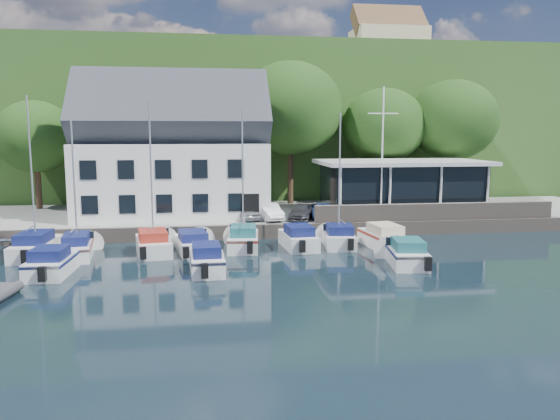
# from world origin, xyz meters

# --- Properties ---
(ground) EXTENTS (180.00, 180.00, 0.00)m
(ground) POSITION_xyz_m (0.00, 0.00, 0.00)
(ground) COLOR black
(ground) RESTS_ON ground
(quay) EXTENTS (60.00, 13.00, 1.00)m
(quay) POSITION_xyz_m (0.00, 17.50, 0.50)
(quay) COLOR gray
(quay) RESTS_ON ground
(quay_face) EXTENTS (60.00, 0.30, 1.00)m
(quay_face) POSITION_xyz_m (0.00, 11.00, 0.50)
(quay_face) COLOR #6B6056
(quay_face) RESTS_ON ground
(hillside) EXTENTS (160.00, 75.00, 16.00)m
(hillside) POSITION_xyz_m (0.00, 62.00, 8.00)
(hillside) COLOR #2A4E1D
(hillside) RESTS_ON ground
(field_patch) EXTENTS (50.00, 30.00, 0.30)m
(field_patch) POSITION_xyz_m (8.00, 70.00, 16.15)
(field_patch) COLOR #616934
(field_patch) RESTS_ON hillside
(farmhouse) EXTENTS (10.40, 7.00, 8.20)m
(farmhouse) POSITION_xyz_m (22.00, 52.00, 20.10)
(farmhouse) COLOR beige
(farmhouse) RESTS_ON hillside
(harbor_building) EXTENTS (14.40, 8.20, 8.70)m
(harbor_building) POSITION_xyz_m (-7.00, 16.50, 5.35)
(harbor_building) COLOR silver
(harbor_building) RESTS_ON quay
(club_pavilion) EXTENTS (13.20, 7.20, 4.10)m
(club_pavilion) POSITION_xyz_m (11.00, 16.00, 3.05)
(club_pavilion) COLOR black
(club_pavilion) RESTS_ON quay
(seawall) EXTENTS (18.00, 0.50, 1.20)m
(seawall) POSITION_xyz_m (12.00, 11.40, 1.60)
(seawall) COLOR #6B6056
(seawall) RESTS_ON quay
(gangway) EXTENTS (1.20, 6.00, 1.40)m
(gangway) POSITION_xyz_m (-16.50, 9.00, 0.00)
(gangway) COLOR #BCBDC1
(gangway) RESTS_ON ground
(car_silver) EXTENTS (2.53, 3.86, 1.22)m
(car_silver) POSITION_xyz_m (-1.87, 13.50, 1.61)
(car_silver) COLOR #BBBCC0
(car_silver) RESTS_ON quay
(car_white) EXTENTS (1.91, 3.82, 1.20)m
(car_white) POSITION_xyz_m (-0.05, 13.07, 1.60)
(car_white) COLOR silver
(car_white) RESTS_ON quay
(car_dgrey) EXTENTS (2.65, 4.05, 1.09)m
(car_dgrey) POSITION_xyz_m (2.34, 13.05, 1.54)
(car_dgrey) COLOR #2C2D31
(car_dgrey) RESTS_ON quay
(car_blue) EXTENTS (1.78, 3.62, 1.19)m
(car_blue) POSITION_xyz_m (4.01, 13.22, 1.60)
(car_blue) COLOR navy
(car_blue) RESTS_ON quay
(flagpole) EXTENTS (2.31, 0.20, 9.61)m
(flagpole) POSITION_xyz_m (8.31, 12.85, 5.81)
(flagpole) COLOR silver
(flagpole) RESTS_ON quay
(tree_0) EXTENTS (6.54, 6.54, 8.94)m
(tree_0) POSITION_xyz_m (-18.37, 21.55, 5.47)
(tree_0) COLOR #143610
(tree_0) RESTS_ON quay
(tree_1) EXTENTS (7.25, 7.25, 9.91)m
(tree_1) POSITION_xyz_m (-12.46, 22.31, 5.95)
(tree_1) COLOR #143610
(tree_1) RESTS_ON quay
(tree_2) EXTENTS (7.79, 7.79, 10.64)m
(tree_2) POSITION_xyz_m (-1.89, 22.79, 6.32)
(tree_2) COLOR #143610
(tree_2) RESTS_ON quay
(tree_3) EXTENTS (9.19, 9.19, 12.56)m
(tree_3) POSITION_xyz_m (3.00, 22.33, 7.28)
(tree_3) COLOR #143610
(tree_3) RESTS_ON quay
(tree_4) EXTENTS (7.55, 7.55, 10.32)m
(tree_4) POSITION_xyz_m (11.60, 22.31, 6.16)
(tree_4) COLOR #143610
(tree_4) RESTS_ON quay
(tree_5) EXTENTS (8.12, 8.12, 11.10)m
(tree_5) POSITION_xyz_m (17.95, 21.74, 6.55)
(tree_5) COLOR #143610
(tree_5) RESTS_ON quay
(boat_r1_0) EXTENTS (2.40, 6.74, 9.32)m
(boat_r1_0) POSITION_xyz_m (-14.67, 7.44, 4.66)
(boat_r1_0) COLOR silver
(boat_r1_0) RESTS_ON ground
(boat_r1_1) EXTENTS (2.59, 6.68, 8.71)m
(boat_r1_1) POSITION_xyz_m (-12.24, 7.09, 4.36)
(boat_r1_1) COLOR silver
(boat_r1_1) RESTS_ON ground
(boat_r1_2) EXTENTS (3.05, 6.35, 9.01)m
(boat_r1_2) POSITION_xyz_m (-7.86, 7.34, 4.50)
(boat_r1_2) COLOR silver
(boat_r1_2) RESTS_ON ground
(boat_r1_3) EXTENTS (2.96, 6.36, 1.35)m
(boat_r1_3) POSITION_xyz_m (-5.48, 7.39, 0.68)
(boat_r1_3) COLOR silver
(boat_r1_3) RESTS_ON ground
(boat_r1_4) EXTENTS (2.62, 6.13, 9.34)m
(boat_r1_4) POSITION_xyz_m (-2.35, 7.89, 4.67)
(boat_r1_4) COLOR silver
(boat_r1_4) RESTS_ON ground
(boat_r1_5) EXTENTS (2.39, 5.96, 1.50)m
(boat_r1_5) POSITION_xyz_m (1.17, 7.74, 0.75)
(boat_r1_5) COLOR silver
(boat_r1_5) RESTS_ON ground
(boat_r1_6) EXTENTS (2.70, 5.58, 8.90)m
(boat_r1_6) POSITION_xyz_m (3.81, 7.77, 4.45)
(boat_r1_6) COLOR silver
(boat_r1_6) RESTS_ON ground
(boat_r1_7) EXTENTS (2.69, 6.52, 1.56)m
(boat_r1_7) POSITION_xyz_m (6.59, 7.08, 0.78)
(boat_r1_7) COLOR silver
(boat_r1_7) RESTS_ON ground
(boat_r2_0) EXTENTS (2.32, 5.35, 1.49)m
(boat_r2_0) POSITION_xyz_m (-12.65, 2.91, 0.74)
(boat_r2_0) COLOR silver
(boat_r2_0) RESTS_ON ground
(boat_r2_2) EXTENTS (2.13, 5.63, 1.53)m
(boat_r2_2) POSITION_xyz_m (-4.69, 2.49, 0.76)
(boat_r2_2) COLOR silver
(boat_r2_2) RESTS_ON ground
(boat_r2_4) EXTENTS (2.91, 6.00, 1.49)m
(boat_r2_4) POSITION_xyz_m (6.34, 2.46, 0.74)
(boat_r2_4) COLOR silver
(boat_r2_4) RESTS_ON ground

